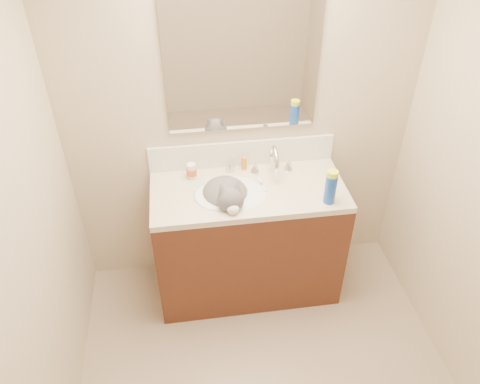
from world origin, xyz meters
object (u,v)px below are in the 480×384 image
object	(u,v)px
faucet	(273,163)
silver_jar	(231,167)
cat	(226,198)
pill_bottle	(192,171)
basin	(230,202)
amber_bottle	(244,163)
spray_can	(330,189)
vanity_cabinet	(248,242)

from	to	relation	value
faucet	silver_jar	world-z (taller)	faucet
cat	pill_bottle	world-z (taller)	cat
basin	pill_bottle	distance (m)	0.32
pill_bottle	amber_bottle	bearing A→B (deg)	7.95
cat	silver_jar	bearing A→B (deg)	71.34
basin	amber_bottle	world-z (taller)	amber_bottle
silver_jar	spray_can	distance (m)	0.67
silver_jar	spray_can	size ratio (longest dim) A/B	0.32
faucet	amber_bottle	size ratio (longest dim) A/B	3.15
vanity_cabinet	cat	xyz separation A→B (m)	(-0.14, -0.04, 0.42)
silver_jar	amber_bottle	bearing A→B (deg)	5.64
cat	pill_bottle	size ratio (longest dim) A/B	4.25
pill_bottle	spray_can	size ratio (longest dim) A/B	0.54
faucet	cat	bearing A→B (deg)	-151.61
faucet	cat	distance (m)	0.38
basin	silver_jar	bearing A→B (deg)	81.41
vanity_cabinet	spray_can	bearing A→B (deg)	-23.13
vanity_cabinet	amber_bottle	xyz separation A→B (m)	(0.01, 0.22, 0.49)
cat	amber_bottle	distance (m)	0.30
silver_jar	spray_can	bearing A→B (deg)	-36.86
amber_bottle	faucet	bearing A→B (deg)	-24.65
pill_bottle	silver_jar	xyz separation A→B (m)	(0.25, 0.04, -0.02)
vanity_cabinet	faucet	xyz separation A→B (m)	(0.18, 0.14, 0.54)
faucet	vanity_cabinet	bearing A→B (deg)	-142.71
cat	silver_jar	xyz separation A→B (m)	(0.06, 0.24, 0.06)
vanity_cabinet	silver_jar	size ratio (longest dim) A/B	19.82
silver_jar	spray_can	xyz separation A→B (m)	(0.53, -0.40, 0.06)
faucet	spray_can	xyz separation A→B (m)	(0.27, -0.33, 0.01)
basin	cat	size ratio (longest dim) A/B	1.04
vanity_cabinet	faucet	size ratio (longest dim) A/B	4.29
cat	amber_bottle	bearing A→B (deg)	54.41
basin	spray_can	bearing A→B (deg)	-15.89
silver_jar	cat	bearing A→B (deg)	-103.14
faucet	silver_jar	bearing A→B (deg)	164.92
basin	faucet	xyz separation A→B (m)	(0.30, 0.17, 0.16)
faucet	cat	xyz separation A→B (m)	(-0.32, -0.17, -0.11)
faucet	silver_jar	xyz separation A→B (m)	(-0.26, 0.07, -0.06)
vanity_cabinet	silver_jar	world-z (taller)	silver_jar
vanity_cabinet	faucet	bearing A→B (deg)	37.29
faucet	cat	size ratio (longest dim) A/B	0.65
basin	faucet	world-z (taller)	faucet
pill_bottle	spray_can	distance (m)	0.87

